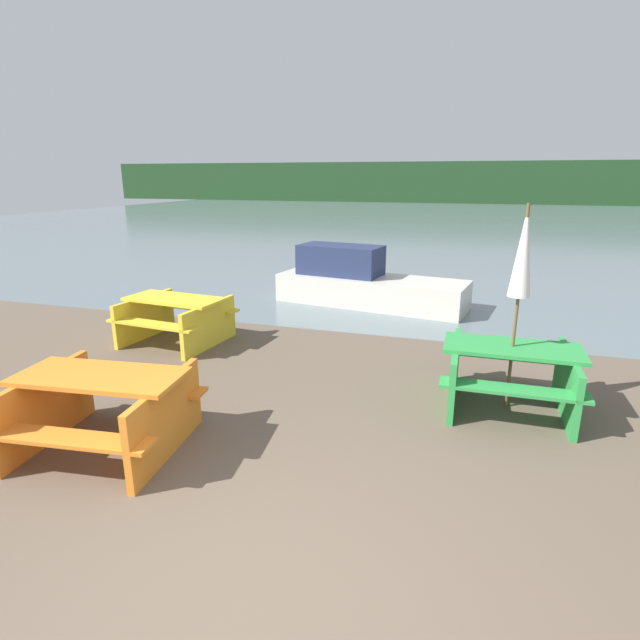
{
  "coord_description": "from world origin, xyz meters",
  "views": [
    {
      "loc": [
        1.15,
        -2.12,
        2.6
      ],
      "look_at": [
        -0.66,
        3.67,
        0.85
      ],
      "focal_mm": 28.0,
      "sensor_mm": 36.0,
      "label": 1
    }
  ],
  "objects_px": {
    "picnic_table_orange": "(103,405)",
    "picnic_table_yellow": "(176,316)",
    "picnic_table_green": "(510,371)",
    "umbrella_white": "(523,254)",
    "boat": "(363,283)"
  },
  "relations": [
    {
      "from": "umbrella_white",
      "to": "picnic_table_yellow",
      "type": "bearing_deg",
      "value": 169.6
    },
    {
      "from": "picnic_table_orange",
      "to": "picnic_table_green",
      "type": "relative_size",
      "value": 1.15
    },
    {
      "from": "picnic_table_orange",
      "to": "umbrella_white",
      "type": "distance_m",
      "value": 4.59
    },
    {
      "from": "picnic_table_green",
      "to": "umbrella_white",
      "type": "bearing_deg",
      "value": 63.43
    },
    {
      "from": "umbrella_white",
      "to": "picnic_table_green",
      "type": "bearing_deg",
      "value": -116.57
    },
    {
      "from": "picnic_table_orange",
      "to": "picnic_table_yellow",
      "type": "xyz_separation_m",
      "value": [
        -1.18,
        3.07,
        -0.01
      ]
    },
    {
      "from": "picnic_table_yellow",
      "to": "boat",
      "type": "xyz_separation_m",
      "value": [
        2.33,
        3.4,
        -0.01
      ]
    },
    {
      "from": "picnic_table_yellow",
      "to": "umbrella_white",
      "type": "bearing_deg",
      "value": -10.4
    },
    {
      "from": "picnic_table_orange",
      "to": "umbrella_white",
      "type": "height_order",
      "value": "umbrella_white"
    },
    {
      "from": "picnic_table_yellow",
      "to": "picnic_table_orange",
      "type": "bearing_deg",
      "value": -69.01
    },
    {
      "from": "picnic_table_orange",
      "to": "picnic_table_green",
      "type": "height_order",
      "value": "picnic_table_orange"
    },
    {
      "from": "picnic_table_green",
      "to": "picnic_table_yellow",
      "type": "distance_m",
      "value": 5.09
    },
    {
      "from": "umbrella_white",
      "to": "boat",
      "type": "bearing_deg",
      "value": 121.86
    },
    {
      "from": "picnic_table_orange",
      "to": "picnic_table_yellow",
      "type": "bearing_deg",
      "value": 110.99
    },
    {
      "from": "picnic_table_green",
      "to": "boat",
      "type": "bearing_deg",
      "value": 121.86
    }
  ]
}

